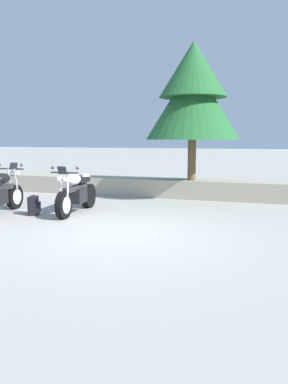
% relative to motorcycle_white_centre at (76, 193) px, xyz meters
% --- Properties ---
extents(ground_plane, '(120.00, 120.00, 0.00)m').
position_rel_motorcycle_white_centre_xyz_m(ground_plane, '(1.73, -1.65, -0.49)').
color(ground_plane, '#A3A099').
extents(stone_wall, '(36.00, 0.80, 0.55)m').
position_rel_motorcycle_white_centre_xyz_m(stone_wall, '(1.73, 3.15, -0.21)').
color(stone_wall, '#A89E89').
rests_on(stone_wall, ground).
extents(motorcycle_white_centre, '(0.67, 2.07, 1.18)m').
position_rel_motorcycle_white_centre_xyz_m(motorcycle_white_centre, '(0.00, 0.00, 0.00)').
color(motorcycle_white_centre, black).
rests_on(motorcycle_white_centre, ground).
extents(rider_backpack, '(0.32, 0.34, 0.47)m').
position_rel_motorcycle_white_centre_xyz_m(rider_backpack, '(-0.83, -0.53, -0.24)').
color(rider_backpack, black).
rests_on(rider_backpack, ground).
extents(pine_tree_far_left, '(2.72, 2.72, 3.98)m').
position_rel_motorcycle_white_centre_xyz_m(pine_tree_far_left, '(2.22, 3.05, 2.60)').
color(pine_tree_far_left, brown).
rests_on(pine_tree_far_left, stone_wall).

